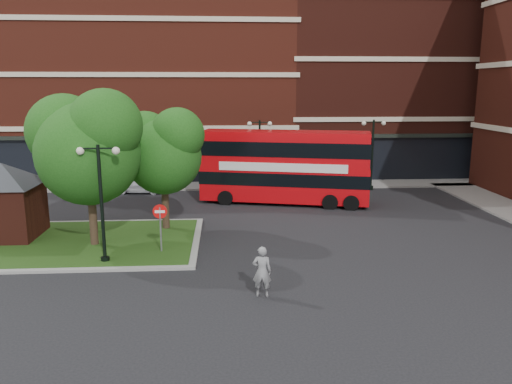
{
  "coord_description": "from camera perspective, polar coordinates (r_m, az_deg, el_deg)",
  "views": [
    {
      "loc": [
        -0.48,
        -19.96,
        7.27
      ],
      "look_at": [
        1.12,
        4.83,
        2.0
      ],
      "focal_mm": 35.0,
      "sensor_mm": 36.0,
      "label": 1
    }
  ],
  "objects": [
    {
      "name": "car_silver",
      "position": [
        35.59,
        -13.23,
        0.89
      ],
      "size": [
        3.83,
        1.93,
        1.25
      ],
      "primitive_type": "imported",
      "rotation": [
        0.0,
        0.0,
        1.44
      ],
      "color": "silver",
      "rests_on": "ground"
    },
    {
      "name": "kiosk",
      "position": [
        26.63,
        -26.89,
        -0.06
      ],
      "size": [
        6.51,
        6.51,
        3.6
      ],
      "color": "#471911",
      "rests_on": "traffic_island"
    },
    {
      "name": "lamp_far_left",
      "position": [
        34.83,
        0.42,
        4.65
      ],
      "size": [
        1.72,
        0.36,
        5.0
      ],
      "color": "black",
      "rests_on": "ground"
    },
    {
      "name": "terrace_far_right",
      "position": [
        46.29,
        14.89,
        12.49
      ],
      "size": [
        18.0,
        12.0,
        16.0
      ],
      "primitive_type": "cube",
      "color": "#471911",
      "rests_on": "ground"
    },
    {
      "name": "car_white",
      "position": [
        36.31,
        9.54,
        1.25
      ],
      "size": [
        3.84,
        1.55,
        1.24
      ],
      "primitive_type": "imported",
      "rotation": [
        0.0,
        0.0,
        1.64
      ],
      "color": "silver",
      "rests_on": "ground"
    },
    {
      "name": "traffic_island",
      "position": [
        25.21,
        -20.98,
        -5.44
      ],
      "size": [
        12.6,
        7.6,
        0.15
      ],
      "color": "gray",
      "rests_on": "ground"
    },
    {
      "name": "ground",
      "position": [
        21.25,
        -2.2,
        -8.04
      ],
      "size": [
        120.0,
        120.0,
        0.0
      ],
      "primitive_type": "plane",
      "color": "black",
      "rests_on": "ground"
    },
    {
      "name": "woman",
      "position": [
        17.69,
        0.69,
        -9.07
      ],
      "size": [
        0.72,
        0.52,
        1.83
      ],
      "primitive_type": "imported",
      "rotation": [
        0.0,
        0.0,
        3.01
      ],
      "color": "gray",
      "rests_on": "ground"
    },
    {
      "name": "pavement_far",
      "position": [
        37.17,
        -2.89,
        0.77
      ],
      "size": [
        44.0,
        3.0,
        0.12
      ],
      "primitive_type": "cube",
      "color": "slate",
      "rests_on": "ground"
    },
    {
      "name": "terrace_far_left",
      "position": [
        44.6,
        -13.68,
        11.3
      ],
      "size": [
        26.0,
        12.0,
        14.0
      ],
      "primitive_type": "cube",
      "color": "maroon",
      "rests_on": "ground"
    },
    {
      "name": "lamp_far_right",
      "position": [
        36.29,
        13.16,
        4.63
      ],
      "size": [
        1.72,
        0.36,
        5.0
      ],
      "color": "black",
      "rests_on": "ground"
    },
    {
      "name": "tree_island_west",
      "position": [
        23.48,
        -18.85,
        5.29
      ],
      "size": [
        5.4,
        4.71,
        7.21
      ],
      "color": "#2D2116",
      "rests_on": "ground"
    },
    {
      "name": "bus",
      "position": [
        31.34,
        3.29,
        3.43
      ],
      "size": [
        10.73,
        4.85,
        4.0
      ],
      "rotation": [
        0.0,
        0.0,
        -0.25
      ],
      "color": "#BC070D",
      "rests_on": "ground"
    },
    {
      "name": "tree_island_east",
      "position": [
        25.39,
        -10.72,
        4.92
      ],
      "size": [
        4.46,
        3.9,
        6.29
      ],
      "color": "#2D2116",
      "rests_on": "ground"
    },
    {
      "name": "lamp_island",
      "position": [
        21.24,
        -17.28,
        -0.64
      ],
      "size": [
        1.72,
        0.36,
        5.0
      ],
      "color": "black",
      "rests_on": "ground"
    },
    {
      "name": "no_entry_sign",
      "position": [
        22.13,
        -10.89,
        -3.05
      ],
      "size": [
        0.63,
        0.08,
        2.26
      ],
      "rotation": [
        0.0,
        0.0,
        -0.03
      ],
      "color": "slate",
      "rests_on": "ground"
    }
  ]
}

